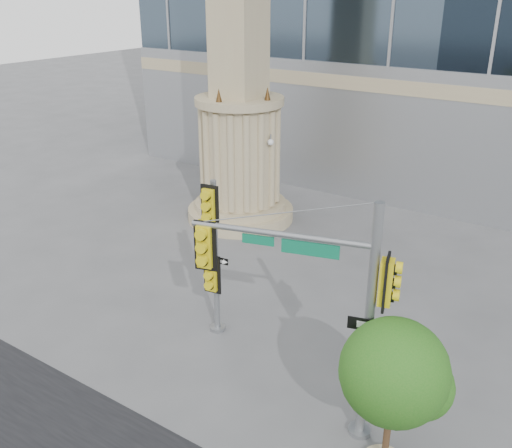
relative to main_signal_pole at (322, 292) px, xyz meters
The scene contains 5 objects.
ground 4.16m from the main_signal_pole, behind, with size 120.00×120.00×0.00m, color #545456.
monument 12.52m from the main_signal_pole, 133.30° to the left, with size 4.40×4.40×16.60m.
main_signal_pole is the anchor object (origin of this frame).
secondary_signal_pole 4.53m from the main_signal_pole, 158.53° to the left, with size 0.81×0.59×4.50m.
street_tree 2.13m from the main_signal_pole, ahead, with size 2.16×2.11×3.37m.
Camera 1 is at (6.99, -9.11, 9.11)m, focal length 40.00 mm.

